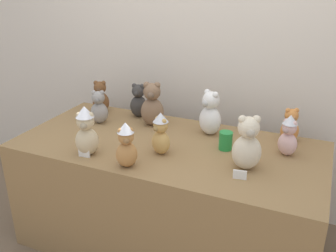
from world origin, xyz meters
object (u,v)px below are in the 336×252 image
(teddy_bear_mocha, at_px, (152,105))
(party_cup_green, at_px, (226,141))
(teddy_bear_caramel, at_px, (126,145))
(teddy_bear_honey, at_px, (161,134))
(teddy_bear_ash, at_px, (99,108))
(display_table, at_px, (168,195))
(teddy_bear_cream, at_px, (247,144))
(teddy_bear_ginger, at_px, (290,126))
(teddy_bear_snow, at_px, (210,114))
(teddy_bear_chestnut, at_px, (101,98))
(teddy_bear_sand, at_px, (86,131))
(teddy_bear_blush, at_px, (288,136))
(teddy_bear_charcoal, at_px, (139,101))

(teddy_bear_mocha, relative_size, party_cup_green, 2.79)
(teddy_bear_caramel, bearing_deg, teddy_bear_honey, 30.34)
(teddy_bear_honey, relative_size, teddy_bear_ash, 1.08)
(teddy_bear_ash, bearing_deg, display_table, -36.22)
(teddy_bear_mocha, bearing_deg, teddy_bear_cream, -42.85)
(teddy_bear_caramel, distance_m, party_cup_green, 0.61)
(teddy_bear_ginger, relative_size, teddy_bear_snow, 0.74)
(teddy_bear_honey, height_order, party_cup_green, teddy_bear_honey)
(teddy_bear_chestnut, bearing_deg, teddy_bear_sand, -83.49)
(display_table, height_order, teddy_bear_ash, teddy_bear_ash)
(teddy_bear_sand, bearing_deg, teddy_bear_blush, 1.64)
(display_table, height_order, teddy_bear_caramel, teddy_bear_caramel)
(teddy_bear_snow, bearing_deg, teddy_bear_sand, -106.98)
(teddy_bear_caramel, distance_m, teddy_bear_blush, 0.92)
(teddy_bear_ginger, xyz_separation_m, party_cup_green, (-0.33, -0.27, -0.05))
(teddy_bear_caramel, bearing_deg, teddy_bear_ginger, 7.89)
(teddy_bear_ash, relative_size, teddy_bear_ginger, 1.07)
(teddy_bear_honey, xyz_separation_m, party_cup_green, (0.33, 0.21, -0.07))
(teddy_bear_honey, bearing_deg, teddy_bear_mocha, 146.61)
(teddy_bear_chestnut, distance_m, party_cup_green, 1.06)
(teddy_bear_ginger, distance_m, teddy_bear_mocha, 0.90)
(teddy_bear_charcoal, bearing_deg, teddy_bear_chestnut, 176.42)
(display_table, relative_size, teddy_bear_mocha, 6.11)
(teddy_bear_ginger, xyz_separation_m, teddy_bear_chestnut, (-1.36, -0.02, 0.01))
(teddy_bear_snow, height_order, teddy_bear_cream, teddy_bear_cream)
(teddy_bear_chestnut, xyz_separation_m, party_cup_green, (1.03, -0.24, -0.06))
(teddy_bear_charcoal, distance_m, teddy_bear_honey, 0.62)
(teddy_bear_charcoal, height_order, teddy_bear_chestnut, teddy_bear_charcoal)
(teddy_bear_charcoal, distance_m, teddy_bear_cream, 0.99)
(teddy_bear_honey, distance_m, teddy_bear_cream, 0.49)
(teddy_bear_cream, xyz_separation_m, teddy_bear_caramel, (-0.59, -0.24, -0.02))
(display_table, distance_m, teddy_bear_snow, 0.60)
(teddy_bear_ash, bearing_deg, teddy_bear_sand, -88.64)
(teddy_bear_ash, distance_m, teddy_bear_chestnut, 0.22)
(teddy_bear_ginger, distance_m, teddy_bear_caramel, 1.03)
(teddy_bear_ash, distance_m, teddy_bear_blush, 1.26)
(party_cup_green, bearing_deg, teddy_bear_charcoal, 159.54)
(teddy_bear_charcoal, height_order, teddy_bear_ash, teddy_bear_charcoal)
(teddy_bear_honey, bearing_deg, teddy_bear_caramel, -91.12)
(teddy_bear_sand, xyz_separation_m, teddy_bear_ash, (-0.21, 0.44, -0.04))
(display_table, relative_size, teddy_bear_honey, 7.39)
(teddy_bear_mocha, height_order, teddy_bear_cream, teddy_bear_mocha)
(teddy_bear_sand, bearing_deg, teddy_bear_honey, 3.52)
(teddy_bear_chestnut, bearing_deg, teddy_bear_blush, -27.49)
(teddy_bear_caramel, bearing_deg, teddy_bear_mocha, 68.35)
(teddy_bear_sand, relative_size, teddy_bear_honey, 1.17)
(teddy_bear_sand, distance_m, teddy_bear_honey, 0.42)
(teddy_bear_ash, xyz_separation_m, teddy_bear_cream, (1.08, -0.23, 0.03))
(teddy_bear_chestnut, distance_m, teddy_bear_blush, 1.38)
(teddy_bear_honey, bearing_deg, display_table, 119.51)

